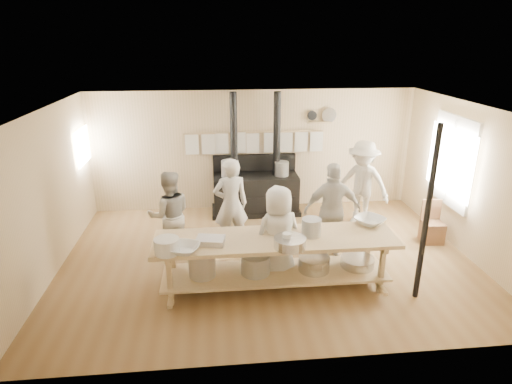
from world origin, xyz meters
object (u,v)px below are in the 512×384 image
(stove, at_px, (255,190))
(cook_by_window, at_px, (362,183))
(cook_far_left, at_px, (231,205))
(roasting_pan, at_px, (210,241))
(cook_left, at_px, (170,215))
(chair, at_px, (432,230))
(cook_right, at_px, (332,210))
(prep_table, at_px, (275,257))
(cook_center, at_px, (278,235))

(stove, height_order, cook_by_window, stove)
(cook_far_left, relative_size, roasting_pan, 4.20)
(cook_left, height_order, chair, cook_left)
(cook_right, xyz_separation_m, cook_by_window, (0.95, 1.26, 0.03))
(prep_table, height_order, roasting_pan, roasting_pan)
(prep_table, height_order, chair, prep_table)
(cook_center, distance_m, cook_by_window, 2.84)
(chair, relative_size, roasting_pan, 1.95)
(cook_far_left, distance_m, roasting_pan, 1.52)
(stove, height_order, cook_left, stove)
(stove, height_order, chair, stove)
(cook_left, bearing_deg, stove, -141.12)
(roasting_pan, bearing_deg, cook_far_left, 76.35)
(cook_center, relative_size, chair, 1.99)
(cook_far_left, relative_size, cook_left, 1.09)
(prep_table, distance_m, cook_center, 0.35)
(cook_far_left, height_order, chair, cook_far_left)
(cook_by_window, bearing_deg, cook_center, -97.92)
(prep_table, relative_size, cook_center, 2.30)
(prep_table, bearing_deg, cook_left, 144.43)
(prep_table, bearing_deg, cook_far_left, 113.37)
(prep_table, bearing_deg, cook_by_window, 46.97)
(cook_left, distance_m, cook_right, 2.79)
(cook_by_window, distance_m, roasting_pan, 3.82)
(cook_center, relative_size, cook_by_window, 0.90)
(chair, bearing_deg, cook_center, -156.34)
(cook_by_window, height_order, chair, cook_by_window)
(cook_right, relative_size, roasting_pan, 4.15)
(cook_center, bearing_deg, cook_far_left, -76.64)
(cook_by_window, distance_m, chair, 1.58)
(cook_right, bearing_deg, roasting_pan, 29.55)
(chair, bearing_deg, cook_by_window, 143.25)
(roasting_pan, bearing_deg, stove, 72.99)
(chair, bearing_deg, cook_far_left, -176.77)
(prep_table, relative_size, cook_by_window, 2.07)
(prep_table, distance_m, roasting_pan, 1.03)
(cook_right, height_order, chair, cook_right)
(chair, bearing_deg, cook_right, -166.80)
(cook_far_left, bearing_deg, cook_center, 110.75)
(stove, distance_m, prep_table, 3.02)
(cook_left, bearing_deg, cook_right, 166.48)
(cook_left, height_order, cook_right, cook_right)
(cook_center, distance_m, roasting_pan, 1.09)
(cook_by_window, bearing_deg, roasting_pan, -105.53)
(stove, relative_size, cook_center, 1.66)
(cook_far_left, xyz_separation_m, cook_left, (-1.05, -0.20, -0.07))
(roasting_pan, bearing_deg, cook_left, 118.51)
(cook_far_left, xyz_separation_m, cook_center, (0.67, -1.15, -0.07))
(cook_by_window, bearing_deg, cook_right, -90.09)
(prep_table, relative_size, cook_right, 2.15)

